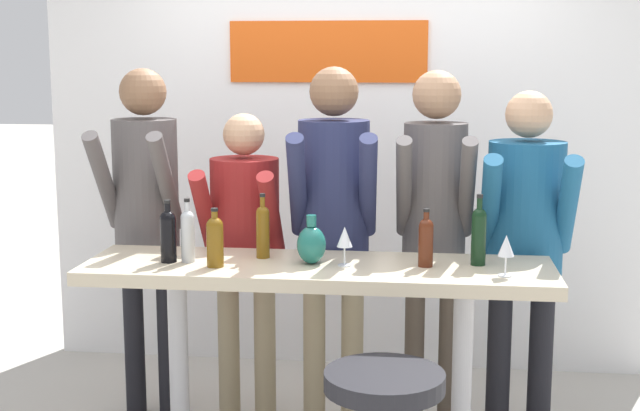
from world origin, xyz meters
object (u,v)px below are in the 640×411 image
Objects in this scene: tasting_table at (318,300)px; wine_glass_0 at (506,247)px; person_center_left at (334,208)px; person_far_left at (146,201)px; person_center at (434,207)px; person_center_right at (525,227)px; wine_bottle_2 at (188,233)px; wine_bottle_0 at (426,240)px; decorative_vase at (311,244)px; wine_bottle_1 at (168,233)px; wine_bottle_5 at (479,233)px; wine_glass_1 at (345,238)px; wine_bottle_3 at (263,229)px; person_left at (245,235)px; wine_bottle_4 at (215,239)px.

tasting_table is 0.87m from wine_glass_0.
tasting_table is at bearing -96.92° from person_center_left.
person_far_left is 1.00× the size of person_center.
person_center_right reaches higher than wine_bottle_2.
person_center reaches higher than wine_bottle_2.
wine_bottle_0 reaches higher than decorative_vase.
wine_bottle_1 is 0.89× the size of wine_bottle_5.
wine_bottle_2 is at bearing -56.66° from person_far_left.
person_center is 6.48× the size of wine_bottle_1.
wine_glass_1 is (-0.59, -0.09, -0.02)m from wine_bottle_5.
person_center_left reaches higher than wine_bottle_2.
wine_glass_1 is at bearing -174.45° from wine_bottle_0.
wine_glass_0 is (1.08, -0.22, -0.01)m from wine_bottle_3.
wine_bottle_0 is 0.36m from wine_glass_0.
wine_bottle_5 is (1.15, -0.46, 0.13)m from person_left.
wine_bottle_4 is at bearing -89.12° from person_left.
decorative_vase is (0.41, 0.11, -0.03)m from wine_bottle_4.
person_center_right reaches higher than wine_bottle_1.
person_left reaches higher than wine_bottle_4.
wine_glass_0 is (0.33, -0.14, 0.01)m from wine_bottle_0.
person_center reaches higher than wine_glass_1.
wine_glass_1 reaches higher than tasting_table.
person_left is 1.40m from person_center_right.
person_center_right is at bearing -1.46° from person_far_left.
wine_bottle_2 is at bearing 8.59° from wine_bottle_1.
person_far_left is 1.48m from person_center.
wine_bottle_0 is at bearing 157.34° from wine_glass_0.
wine_bottle_4 is (-0.96, -0.65, -0.06)m from person_center.
person_center_left is 0.94m from person_center_right.
person_left is at bearing 111.92° from wine_bottle_3.
tasting_table is 8.01× the size of wine_bottle_4.
wine_glass_1 is (-0.35, -0.03, 0.01)m from wine_bottle_0.
person_center is 0.54m from wine_bottle_0.
person_center_right is at bearing 23.30° from wine_bottle_4.
wine_bottle_0 is at bearing 5.55° from wine_glass_1.
wine_bottle_0 is (0.45, -0.45, -0.06)m from person_center_left.
person_center_right is 1.52m from wine_bottle_4.
wine_glass_0 and wine_glass_1 have the same top height.
person_left reaches higher than decorative_vase.
person_center_right is at bearing 27.59° from tasting_table.
wine_glass_0 is at bearing -66.75° from person_center.
person_center_right reaches higher than wine_glass_0.
person_far_left is 1.08m from decorative_vase.
wine_bottle_0 is at bearing 2.09° from wine_bottle_2.
wine_glass_1 is at bearing -43.56° from person_left.
person_center is 0.69m from wine_glass_1.
person_center_left is 6.19× the size of wine_bottle_3.
person_left is 0.88× the size of person_center.
wine_bottle_3 reaches higher than wine_glass_0.
wine_glass_0 is at bearing -41.10° from person_center_left.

